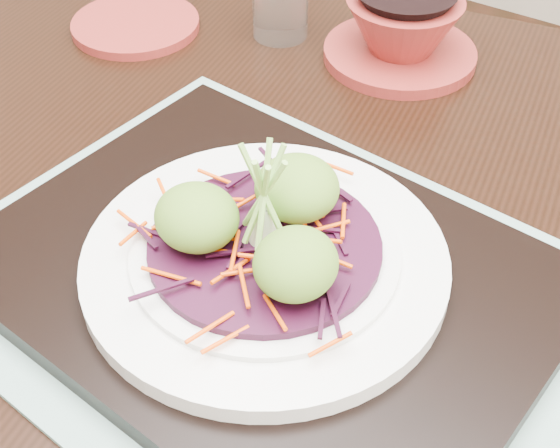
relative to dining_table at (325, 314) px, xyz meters
The scene contains 10 objects.
dining_table is the anchor object (origin of this frame).
placemat 0.14m from the dining_table, 95.22° to the right, with size 0.48×0.38×0.00m, color gray.
serving_tray 0.15m from the dining_table, 95.22° to the right, with size 0.42×0.31×0.02m, color black.
white_plate 0.16m from the dining_table, 95.22° to the right, with size 0.27×0.27×0.02m.
cabbage_bed 0.17m from the dining_table, 95.22° to the right, with size 0.17×0.17×0.01m, color #330A1D.
carrot_julienne 0.18m from the dining_table, 95.22° to the right, with size 0.21×0.21×0.01m, color #EC4704, non-canonical shape.
guacamole_scoops 0.19m from the dining_table, 95.18° to the right, with size 0.15×0.13×0.05m.
scallion_garnish 0.21m from the dining_table, 95.22° to the right, with size 0.06×0.06×0.09m, color #84C14D, non-canonical shape.
terracotta_side_plate 0.41m from the dining_table, 154.94° to the left, with size 0.15×0.15×0.01m, color maroon.
terracotta_bowl_set 0.32m from the dining_table, 105.78° to the left, with size 0.19×0.19×0.07m.
Camera 1 is at (0.20, -0.42, 1.24)m, focal length 50.00 mm.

